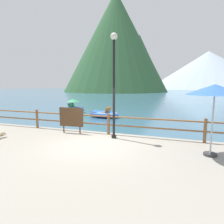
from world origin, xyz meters
TOP-DOWN VIEW (x-y plane):
  - ground_plane at (0.00, 40.00)m, footprint 200.00×200.00m
  - promenade_dock at (0.00, -2.20)m, footprint 28.00×8.00m
  - dock_railing at (0.00, 1.55)m, footprint 23.92×0.12m
  - lamp_post at (0.44, 1.00)m, footprint 0.28×0.28m
  - sign_board at (-1.69, 1.17)m, footprint 1.18×0.13m
  - beach_umbrella at (3.97, 0.08)m, footprint 1.70×1.70m
  - pedal_boat_0 at (-2.73, 7.76)m, footprint 2.66×1.33m
  - pedal_boat_3 at (-6.44, 9.48)m, footprint 2.28×1.46m
  - cliff_headland at (-19.87, 67.71)m, footprint 40.22×40.22m
  - distant_peak at (19.87, 134.22)m, footprint 75.96×75.96m

SIDE VIEW (x-z plane):
  - ground_plane at x=0.00m, z-range 0.00..0.00m
  - promenade_dock at x=0.00m, z-range 0.00..0.40m
  - pedal_boat_0 at x=-2.73m, z-range -0.15..0.73m
  - pedal_boat_3 at x=-6.44m, z-range -0.20..1.06m
  - dock_railing at x=0.00m, z-range 0.50..1.45m
  - sign_board at x=-1.69m, z-range 0.53..1.72m
  - beach_umbrella at x=3.97m, z-range 1.33..3.57m
  - lamp_post at x=0.44m, z-range 0.83..5.07m
  - distant_peak at x=19.87m, z-range 0.00..24.13m
  - cliff_headland at x=-19.87m, z-range -1.16..36.45m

